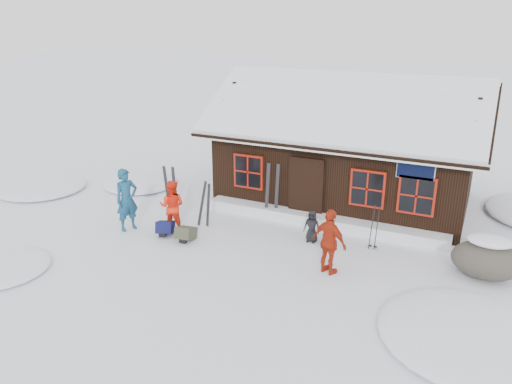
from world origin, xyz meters
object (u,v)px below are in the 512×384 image
skier_crouched (312,226)px  skier_orange_left (172,206)px  skier_orange_right (330,242)px  ski_poles (374,228)px  skier_teal (127,200)px  boulder (487,259)px  ski_pair_left (205,205)px  backpack_blue (166,230)px  backpack_olive (186,235)px

skier_crouched → skier_orange_left: bearing=-165.4°
skier_orange_right → ski_poles: size_ratio=1.28×
skier_teal → boulder: skier_teal is taller
boulder → ski_pair_left: ski_pair_left is taller
ski_poles → backpack_blue: size_ratio=2.16×
skier_orange_left → skier_orange_right: (5.03, -0.49, 0.06)m
skier_teal → skier_orange_left: skier_teal is taller
skier_teal → backpack_olive: skier_teal is taller
skier_orange_right → skier_orange_left: bearing=18.0°
skier_teal → skier_orange_right: 6.31m
skier_orange_left → backpack_blue: bearing=64.8°
backpack_olive → skier_teal: bearing=174.3°
ski_poles → backpack_blue: 6.04m
ski_pair_left → skier_orange_left: bearing=-124.9°
skier_orange_left → boulder: skier_orange_left is taller
skier_orange_left → ski_poles: 5.90m
boulder → backpack_blue: (-8.66, -1.32, -0.33)m
skier_teal → skier_orange_right: size_ratio=1.12×
skier_teal → backpack_olive: 2.16m
skier_orange_right → backpack_blue: size_ratio=2.77×
skier_orange_right → backpack_olive: bearing=22.7°
skier_teal → skier_orange_right: skier_teal is taller
ski_pair_left → ski_poles: size_ratio=1.13×
skier_crouched → boulder: bearing=-1.5°
skier_crouched → ski_poles: size_ratio=0.71×
skier_orange_left → boulder: 8.68m
backpack_olive → skier_orange_right: bearing=-7.9°
ski_poles → backpack_olive: 5.34m
ski_poles → backpack_olive: size_ratio=2.20×
skier_teal → backpack_olive: (2.01, 0.05, -0.79)m
ski_pair_left → backpack_olive: 1.25m
skier_teal → backpack_blue: bearing=-59.5°
skier_teal → skier_crouched: skier_teal is taller
skier_orange_left → backpack_olive: skier_orange_left is taller
backpack_blue → backpack_olive: bearing=-29.5°
skier_orange_right → boulder: 3.90m
skier_orange_right → backpack_blue: skier_orange_right is taller
skier_orange_right → ski_pair_left: 4.47m
skier_orange_left → ski_pair_left: size_ratio=1.05×
skier_orange_left → boulder: size_ratio=0.95×
ski_poles → ski_pair_left: bearing=-172.4°
skier_teal → backpack_blue: 1.48m
backpack_olive → ski_pair_left: bearing=83.2°
backpack_blue → skier_orange_right: bearing=-24.8°
boulder → backpack_blue: boulder is taller
skier_orange_left → ski_poles: (5.73, 1.36, -0.17)m
backpack_blue → skier_crouched: bearing=-4.0°
boulder → backpack_blue: size_ratio=2.72×
skier_orange_right → backpack_blue: bearing=21.9°
boulder → ski_pair_left: (-7.90, -0.29, 0.22)m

